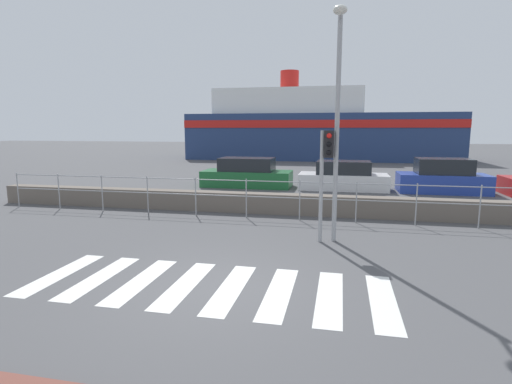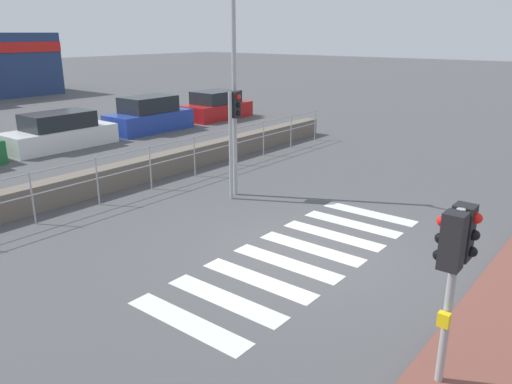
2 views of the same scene
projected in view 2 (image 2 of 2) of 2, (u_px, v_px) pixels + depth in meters
The scene contains 10 objects.
ground_plane at pixel (305, 252), 10.33m from camera, with size 160.00×160.00×0.00m, color #4C4C4F.
crosswalk at pixel (299, 255), 10.16m from camera, with size 6.75×2.40×0.01m.
seawall at pixel (107, 179), 14.23m from camera, with size 21.62×0.55×0.69m.
harbor_fence at pixel (125, 167), 13.56m from camera, with size 19.50×0.04×1.30m.
traffic_light_near at pixel (455, 253), 5.80m from camera, with size 0.58×0.41×2.43m.
traffic_light_far at pixel (233, 121), 13.07m from camera, with size 0.34×0.32×2.88m.
streetlamp at pixel (240, 64), 12.78m from camera, with size 0.32×1.13×5.73m.
parked_car_white at pixel (60, 133), 19.53m from camera, with size 4.24×1.75×1.39m.
parked_car_blue at pixel (149, 116), 22.86m from camera, with size 3.93×1.79×1.58m.
parked_car_red at pixel (216, 107), 26.24m from camera, with size 3.83×1.88×1.43m.
Camera 2 is at (-8.04, -5.09, 4.34)m, focal length 35.00 mm.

